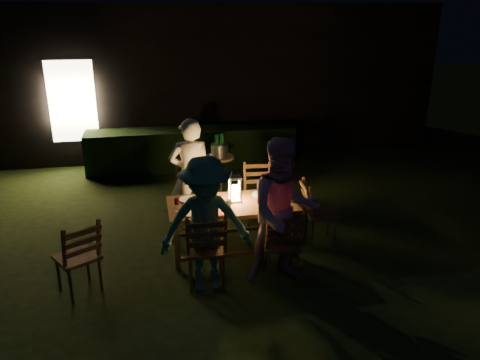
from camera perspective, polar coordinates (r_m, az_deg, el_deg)
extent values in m
plane|color=black|center=(6.41, 1.88, -8.55)|extent=(40.00, 40.00, 0.00)
cube|color=black|center=(11.84, -4.71, 12.92)|extent=(10.00, 4.00, 3.20)
cube|color=#FFE5B2|center=(9.97, -19.76, 9.00)|extent=(0.90, 0.06, 1.60)
cube|color=black|center=(9.64, -5.86, 3.93)|extent=(4.20, 0.70, 0.80)
cube|color=#4C3219|center=(6.12, -0.98, -3.07)|extent=(1.67, 0.85, 0.05)
cube|color=#4C3219|center=(5.89, -7.67, -8.12)|extent=(0.06, 0.06, 0.61)
cube|color=#4C3219|center=(6.50, -8.13, -5.31)|extent=(0.06, 0.06, 0.61)
cube|color=#4C3219|center=(6.15, 6.64, -6.78)|extent=(0.06, 0.06, 0.61)
cube|color=#4C3219|center=(6.74, 4.86, -4.23)|extent=(0.06, 0.06, 0.61)
cube|color=#4C3219|center=(5.48, -4.17, -8.35)|extent=(0.48, 0.46, 0.04)
cube|color=#4C3219|center=(5.17, -4.10, -6.55)|extent=(0.46, 0.18, 0.54)
cube|color=#4C3219|center=(5.66, 4.98, -7.72)|extent=(0.46, 0.44, 0.04)
cube|color=#4C3219|center=(5.38, 5.46, -6.07)|extent=(0.44, 0.17, 0.50)
cube|color=#4C3219|center=(6.83, -5.86, -2.43)|extent=(0.48, 0.46, 0.04)
cube|color=#4C3219|center=(6.91, -6.00, 0.43)|extent=(0.47, 0.18, 0.54)
cube|color=#4C3219|center=(7.00, 2.32, -2.10)|extent=(0.45, 0.43, 0.04)
cube|color=#4C3219|center=(7.07, 2.12, 0.45)|extent=(0.43, 0.17, 0.49)
cube|color=#4C3219|center=(6.55, 9.87, -4.05)|extent=(0.43, 0.45, 0.04)
cube|color=#4C3219|center=(6.40, 8.46, -1.96)|extent=(0.17, 0.43, 0.49)
cube|color=#4C3219|center=(5.66, -19.26, -8.87)|extent=(0.58, 0.57, 0.04)
cube|color=#4C3219|center=(5.38, -18.78, -7.08)|extent=(0.44, 0.35, 0.50)
imported|color=silver|center=(6.76, -6.03, 0.63)|extent=(0.61, 0.41, 1.66)
imported|color=#B97F9F|center=(5.41, 5.33, -3.93)|extent=(0.86, 0.68, 1.76)
imported|color=#39735B|center=(5.27, -4.16, -5.51)|extent=(1.05, 0.61, 1.60)
cube|color=white|center=(6.16, -0.61, -2.49)|extent=(0.15, 0.15, 0.03)
cube|color=white|center=(6.05, -0.62, 0.31)|extent=(0.16, 0.16, 0.03)
cylinder|color=#FF9E3F|center=(6.12, -0.62, -1.50)|extent=(0.09, 0.09, 0.18)
cylinder|color=white|center=(6.25, -6.33, -2.38)|extent=(0.25, 0.25, 0.01)
cylinder|color=white|center=(5.84, -5.90, -4.00)|extent=(0.25, 0.25, 0.01)
cylinder|color=white|center=(6.40, 2.61, -1.70)|extent=(0.25, 0.25, 0.01)
cylinder|color=white|center=(6.01, 3.64, -3.23)|extent=(0.25, 0.25, 0.01)
cylinder|color=#0F471E|center=(6.02, -3.33, -1.79)|extent=(0.07, 0.07, 0.28)
cube|color=red|center=(5.80, -1.86, -4.11)|extent=(0.18, 0.14, 0.01)
cube|color=red|center=(5.96, 4.76, -3.46)|extent=(0.18, 0.14, 0.01)
cube|color=black|center=(5.77, -6.51, -4.41)|extent=(0.14, 0.07, 0.01)
cylinder|color=brown|center=(8.13, -2.49, 2.79)|extent=(0.50, 0.50, 0.04)
cylinder|color=brown|center=(8.24, -2.45, 0.62)|extent=(0.06, 0.06, 0.65)
cylinder|color=#A5A8AD|center=(8.10, -2.50, 3.66)|extent=(0.30, 0.30, 0.22)
cylinder|color=#0F471E|center=(8.04, -2.82, 3.90)|extent=(0.07, 0.07, 0.32)
cylinder|color=#0F471E|center=(8.13, -2.20, 4.09)|extent=(0.07, 0.07, 0.32)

